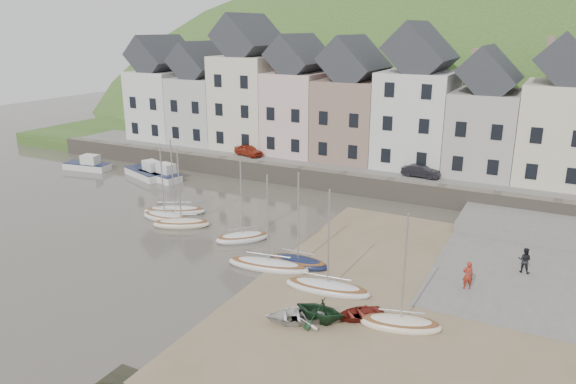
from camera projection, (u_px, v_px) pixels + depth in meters
The scene contains 26 objects.
ground at pixel (245, 261), 34.45m from camera, with size 160.00×160.00×0.00m, color #4D473D.
quay_land at pixel (392, 152), 61.36m from camera, with size 90.00×30.00×1.50m, color #365723.
quay_street at pixel (357, 167), 51.37m from camera, with size 70.00×7.00×0.10m, color slate.
seawall at pixel (344, 182), 48.59m from camera, with size 70.00×1.20×1.80m, color slate.
beach at pixel (414, 298), 29.59m from camera, with size 18.00×26.00×0.06m, color #79664A.
slipway at pixel (507, 259), 34.61m from camera, with size 8.00×18.00×0.12m, color slate.
hillside at pixel (405, 222), 92.83m from camera, with size 134.40×84.00×84.00m.
townhouse_terrace at pixel (389, 104), 51.86m from camera, with size 61.05×8.00×13.93m.
sailboat_0 at pixel (175, 210), 43.13m from camera, with size 5.13×3.62×6.32m.
sailboat_1 at pixel (165, 217), 41.69m from camera, with size 4.05×1.69×6.32m.
sailboat_2 at pixel (182, 223), 40.28m from camera, with size 4.49×3.37×6.32m.
sailboat_3 at pixel (242, 237), 37.57m from camera, with size 3.75×3.72×6.32m.
sailboat_4 at pixel (268, 265), 33.22m from camera, with size 5.49×2.38×6.32m.
sailboat_5 at pixel (298, 262), 33.65m from camera, with size 4.05×1.64×6.32m.
sailboat_6 at pixel (327, 288), 30.33m from camera, with size 5.17×2.06×6.32m.
sailboat_7 at pixel (401, 323), 26.65m from camera, with size 4.32×2.56×6.32m.
motorboat_0 at pixel (146, 172), 53.43m from camera, with size 5.68×3.54×1.70m.
motorboat_1 at pixel (88, 165), 56.18m from camera, with size 5.17×2.46×1.70m.
motorboat_2 at pixel (161, 174), 52.50m from camera, with size 5.29×2.82×1.70m.
rowboat_white at pixel (295, 316), 27.14m from camera, with size 2.20×3.09×0.64m, color silver.
rowboat_green at pixel (320, 310), 26.98m from camera, with size 2.27×2.64×1.39m, color #16331B.
rowboat_red at pixel (359, 313), 27.46m from camera, with size 1.82×2.55×0.53m, color maroon.
person_red at pixel (468, 275), 30.28m from camera, with size 0.61×0.40×1.67m, color maroon.
person_dark at pixel (525, 260), 32.34m from camera, with size 0.77×0.60×1.59m, color black.
car_left at pixel (249, 150), 55.46m from camera, with size 1.37×3.40×1.16m, color maroon.
car_right at pixel (421, 171), 47.55m from camera, with size 1.17×3.35×1.10m, color black.
Camera 1 is at (17.02, -26.77, 14.41)m, focal length 33.32 mm.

